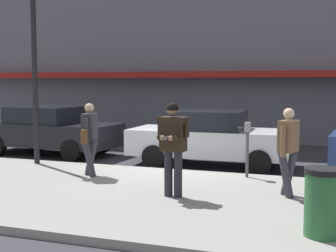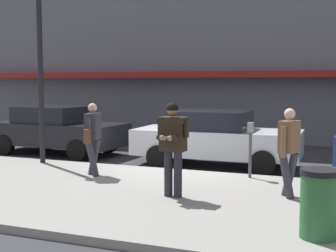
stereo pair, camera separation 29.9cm
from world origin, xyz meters
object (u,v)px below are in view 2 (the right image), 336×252
at_px(parked_sedan_mid, 216,138).
at_px(trash_bin, 319,204).
at_px(parking_meter, 250,142).
at_px(man_texting_on_phone, 173,139).
at_px(parked_sedan_near, 56,130).
at_px(pedestrian_with_bag, 93,135).
at_px(street_lamp_post, 40,51).
at_px(pedestrian_dark_coat, 289,147).

height_order(parked_sedan_mid, trash_bin, parked_sedan_mid).
bearing_deg(parked_sedan_mid, parking_meter, -54.40).
bearing_deg(parking_meter, man_texting_on_phone, -113.78).
height_order(parking_meter, trash_bin, parking_meter).
xyz_separation_m(parked_sedan_near, parked_sedan_mid, (5.40, -0.28, 0.00)).
distance_m(pedestrian_with_bag, parking_meter, 3.65).
relative_size(pedestrian_with_bag, trash_bin, 1.74).
bearing_deg(parked_sedan_mid, trash_bin, -61.50).
bearing_deg(parking_meter, pedestrian_with_bag, -162.70).
distance_m(parked_sedan_mid, pedestrian_with_bag, 3.66).
xyz_separation_m(man_texting_on_phone, street_lamp_post, (-4.64, 2.26, 1.89)).
relative_size(parked_sedan_near, parking_meter, 3.62).
height_order(pedestrian_dark_coat, parking_meter, pedestrian_dark_coat).
xyz_separation_m(street_lamp_post, parking_meter, (5.65, 0.05, -2.17)).
bearing_deg(parked_sedan_near, parking_meter, -17.63).
bearing_deg(man_texting_on_phone, parked_sedan_mid, 94.33).
bearing_deg(man_texting_on_phone, trash_bin, -28.15).
bearing_deg(parking_meter, parked_sedan_near, 162.37).
relative_size(parked_sedan_near, pedestrian_dark_coat, 2.70).
distance_m(parked_sedan_near, street_lamp_post, 3.39).
bearing_deg(trash_bin, street_lamp_post, 153.22).
relative_size(parked_sedan_mid, pedestrian_dark_coat, 2.67).
relative_size(parked_sedan_near, pedestrian_with_bag, 2.70).
bearing_deg(trash_bin, parked_sedan_mid, 118.50).
bearing_deg(parked_sedan_near, street_lamp_post, -63.80).
xyz_separation_m(parking_meter, trash_bin, (1.73, -3.78, -0.34)).
xyz_separation_m(parked_sedan_mid, parking_meter, (1.33, -1.86, 0.18)).
relative_size(parked_sedan_mid, street_lamp_post, 0.93).
xyz_separation_m(man_texting_on_phone, parking_meter, (1.02, 2.31, -0.28)).
bearing_deg(pedestrian_dark_coat, parked_sedan_near, 154.66).
xyz_separation_m(man_texting_on_phone, pedestrian_with_bag, (-2.46, 1.22, -0.14)).
distance_m(man_texting_on_phone, parking_meter, 2.54).
distance_m(parked_sedan_near, parked_sedan_mid, 5.40).
bearing_deg(parking_meter, trash_bin, -65.40).
distance_m(pedestrian_dark_coat, parking_meter, 1.86).
xyz_separation_m(pedestrian_dark_coat, street_lamp_post, (-6.69, 1.49, 2.03)).
distance_m(man_texting_on_phone, street_lamp_post, 5.49).
distance_m(man_texting_on_phone, pedestrian_dark_coat, 2.20).
xyz_separation_m(parked_sedan_mid, pedestrian_with_bag, (-2.15, -2.94, 0.32)).
bearing_deg(man_texting_on_phone, parked_sedan_near, 142.12).
height_order(street_lamp_post, trash_bin, street_lamp_post).
bearing_deg(parking_meter, parked_sedan_mid, 125.60).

